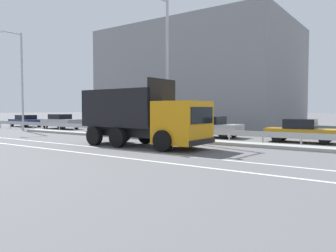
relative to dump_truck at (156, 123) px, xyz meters
name	(u,v)px	position (x,y,z in m)	size (l,w,h in m)	color
ground_plane	(170,146)	(0.05, 1.15, -1.29)	(320.00, 320.00, 0.00)	#565659
lane_strip_0	(119,150)	(-0.96, -1.80, -1.28)	(62.75, 0.16, 0.01)	silver
lane_strip_1	(90,154)	(-0.96, -3.73, -1.28)	(62.75, 0.16, 0.01)	silver
median_island	(192,141)	(0.05, 3.49, -1.20)	(34.52, 1.10, 0.18)	gray
median_guardrail	(199,132)	(0.05, 4.42, -0.72)	(62.75, 0.09, 0.78)	#9EA0A5
dump_truck	(156,123)	(0.00, 0.00, 0.00)	(7.55, 2.70, 3.61)	orange
median_road_sign	(123,120)	(-5.78, 3.49, -0.06)	(0.67, 0.16, 2.37)	white
street_lamp_0	(21,77)	(-18.52, 3.21, 3.74)	(0.70, 2.04, 9.12)	#ADADB2
street_lamp_1	(165,62)	(-1.81, 3.24, 3.75)	(0.72, 2.65, 9.01)	#ADADB2
parked_car_0	(26,121)	(-24.68, 7.26, -0.59)	(4.46, 2.18, 1.36)	navy
parked_car_1	(61,121)	(-18.05, 7.18, -0.52)	(4.67, 1.88, 1.51)	#A3A3A8
parked_car_2	(108,123)	(-11.27, 7.36, -0.53)	(4.84, 2.25, 1.49)	black
parked_car_3	(165,124)	(-5.10, 7.73, -0.50)	(3.99, 2.09, 1.57)	silver
parked_car_4	(212,127)	(-0.62, 7.36, -0.53)	(4.18, 2.10, 1.51)	#A3A3A8
parked_car_5	(302,131)	(5.61, 7.25, -0.57)	(4.36, 2.05, 1.44)	#B27A14
background_building_0	(200,78)	(-10.62, 22.88, 4.69)	(22.58, 15.66, 11.96)	gray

